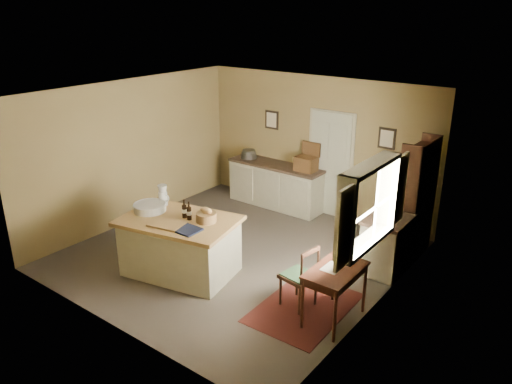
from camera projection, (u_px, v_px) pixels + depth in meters
ground at (236, 254)px, 8.39m from camera, size 5.00×5.00×0.00m
wall_back at (316, 145)px, 9.77m from camera, size 5.00×0.10×2.70m
wall_front at (104, 233)px, 6.05m from camera, size 5.00×0.10×2.70m
wall_left at (132, 152)px, 9.32m from camera, size 0.10×5.00×2.70m
wall_right at (383, 217)px, 6.50m from camera, size 0.10×5.00×2.70m
ceiling at (233, 93)px, 7.43m from camera, size 5.00×5.00×0.00m
door at (330, 163)px, 9.66m from camera, size 0.97×0.06×2.11m
framed_prints at (325, 129)px, 9.51m from camera, size 2.82×0.02×0.38m
window at (372, 206)px, 6.32m from camera, size 0.25×1.99×1.12m
work_island at (180, 244)px, 7.68m from camera, size 1.93×1.46×1.20m
sideboard at (276, 184)px, 10.27m from camera, size 2.06×0.58×1.18m
rug at (304, 307)px, 6.92m from camera, size 1.14×1.63×0.01m
writing_desk at (336, 276)px, 6.43m from camera, size 0.55×0.90×0.82m
desk_chair at (299, 276)px, 6.83m from camera, size 0.48×0.48×0.91m
right_cabinet at (390, 241)px, 7.83m from camera, size 0.60×1.07×0.99m
shelving_unit at (419, 199)px, 8.07m from camera, size 0.34×0.89×1.98m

